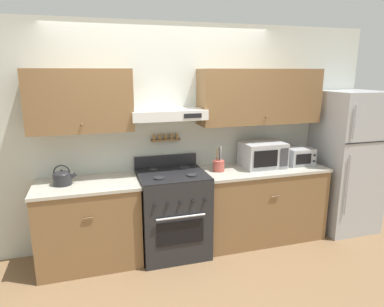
% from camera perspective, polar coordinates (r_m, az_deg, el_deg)
% --- Properties ---
extents(ground_plane, '(16.00, 16.00, 0.00)m').
position_cam_1_polar(ground_plane, '(3.87, -2.06, -17.91)').
color(ground_plane, brown).
extents(wall_back, '(5.20, 0.46, 2.55)m').
position_cam_1_polar(wall_back, '(3.95, -3.20, 4.95)').
color(wall_back, silver).
rests_on(wall_back, ground_plane).
extents(counter_left, '(1.06, 0.65, 0.90)m').
position_cam_1_polar(counter_left, '(3.86, -16.74, -11.06)').
color(counter_left, brown).
rests_on(counter_left, ground_plane).
extents(counter_right, '(1.50, 0.65, 0.90)m').
position_cam_1_polar(counter_right, '(4.32, 11.38, -8.02)').
color(counter_right, brown).
rests_on(counter_right, ground_plane).
extents(stove_range, '(0.73, 0.71, 1.06)m').
position_cam_1_polar(stove_range, '(3.90, -3.24, -9.79)').
color(stove_range, '#232326').
rests_on(stove_range, ground_plane).
extents(refrigerator, '(0.70, 0.71, 1.78)m').
position_cam_1_polar(refrigerator, '(4.81, 24.36, -1.22)').
color(refrigerator, '#ADAFB5').
rests_on(refrigerator, ground_plane).
extents(tea_kettle, '(0.24, 0.18, 0.21)m').
position_cam_1_polar(tea_kettle, '(3.70, -20.80, -3.75)').
color(tea_kettle, '#232326').
rests_on(tea_kettle, counter_left).
extents(microwave, '(0.49, 0.38, 0.30)m').
position_cam_1_polar(microwave, '(4.17, 11.68, -0.19)').
color(microwave, '#ADAFB5').
rests_on(microwave, counter_right).
extents(utensil_crock, '(0.13, 0.13, 0.28)m').
position_cam_1_polar(utensil_crock, '(3.94, 4.47, -1.97)').
color(utensil_crock, '#B24C42').
rests_on(utensil_crock, counter_right).
extents(toaster_oven, '(0.31, 0.30, 0.21)m').
position_cam_1_polar(toaster_oven, '(4.41, 17.32, -0.41)').
color(toaster_oven, '#ADAFB5').
rests_on(toaster_oven, counter_right).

